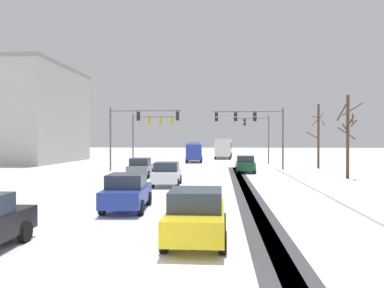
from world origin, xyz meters
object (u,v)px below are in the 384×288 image
car_white_third (167,174)px  car_dark_green_lead (245,164)px  traffic_signal_far_left (149,127)px  bare_tree_sidewalk_mid (348,134)px  car_yellow_cab_fifth (196,215)px  car_grey_second (141,167)px  car_blue_fourth (127,192)px  bare_tree_sidewalk_far (318,135)px  traffic_signal_near_left (135,125)px  traffic_signal_near_right (254,124)px  box_truck_delivery (194,150)px  traffic_signal_far_right (259,131)px  bus_oncoming (224,147)px

car_white_third → car_dark_green_lead: bearing=61.6°
traffic_signal_far_left → bare_tree_sidewalk_mid: (19.36, -16.41, -1.11)m
car_white_third → car_yellow_cab_fifth: bearing=-78.3°
car_grey_second → car_blue_fourth: bearing=-80.2°
traffic_signal_far_left → bare_tree_sidewalk_far: bearing=-12.1°
traffic_signal_near_left → car_grey_second: 7.75m
traffic_signal_near_right → box_truck_delivery: 16.76m
car_white_third → bare_tree_sidewalk_far: bare_tree_sidewalk_far is taller
traffic_signal_far_left → car_grey_second: bearing=-81.8°
car_blue_fourth → bare_tree_sidewalk_mid: size_ratio=0.62×
car_dark_green_lead → car_white_third: size_ratio=0.99×
traffic_signal_far_left → bare_tree_sidewalk_mid: 25.40m
traffic_signal_far_right → traffic_signal_near_left: bearing=-134.7°
traffic_signal_far_left → car_blue_fourth: (4.93, -31.36, -3.95)m
traffic_signal_far_left → box_truck_delivery: traffic_signal_far_left is taller
traffic_signal_far_right → car_blue_fourth: 36.76m
bus_oncoming → car_dark_green_lead: bearing=-86.3°
traffic_signal_far_left → car_yellow_cab_fifth: traffic_signal_far_left is taller
car_white_third → box_truck_delivery: 28.91m
bare_tree_sidewalk_mid → traffic_signal_near_right: bearing=129.2°
traffic_signal_far_left → box_truck_delivery: size_ratio=0.87×
traffic_signal_near_left → car_blue_fourth: (4.48, -21.36, -3.88)m
bus_oncoming → bare_tree_sidewalk_far: bare_tree_sidewalk_far is taller
car_white_third → car_blue_fourth: (-0.50, -9.09, 0.00)m
car_white_third → traffic_signal_near_right: bearing=63.2°
traffic_signal_far_right → bus_oncoming: (-4.72, 14.00, -2.35)m
traffic_signal_near_left → box_truck_delivery: traffic_signal_near_left is taller
traffic_signal_near_left → bare_tree_sidewalk_far: 20.41m
traffic_signal_near_left → traffic_signal_far_left: 10.01m
traffic_signal_near_right → car_blue_fourth: traffic_signal_near_right is taller
traffic_signal_near_left → car_yellow_cab_fifth: (7.93, -26.46, -3.88)m
bus_oncoming → traffic_signal_near_right: bearing=-83.4°
car_dark_green_lead → bare_tree_sidewalk_mid: 9.93m
traffic_signal_near_left → car_white_third: 13.80m
car_dark_green_lead → car_grey_second: size_ratio=0.99×
traffic_signal_far_right → car_grey_second: size_ratio=1.56×
traffic_signal_near_left → car_blue_fourth: traffic_signal_near_left is taller
car_dark_green_lead → car_yellow_cab_fifth: 25.52m
traffic_signal_far_right → car_blue_fourth: traffic_signal_far_right is taller
traffic_signal_near_left → box_truck_delivery: size_ratio=0.98×
car_grey_second → car_dark_green_lead: bearing=30.2°
car_white_third → car_blue_fourth: size_ratio=0.99×
traffic_signal_near_left → traffic_signal_far_right: same height
traffic_signal_near_left → car_white_third: (4.98, -12.27, -3.88)m
traffic_signal_far_right → car_yellow_cab_fifth: 41.06m
traffic_signal_near_left → car_dark_green_lead: 11.73m
traffic_signal_far_left → traffic_signal_near_left: bearing=-87.4°
traffic_signal_near_left → car_blue_fourth: 22.17m
car_yellow_cab_fifth → bus_oncoming: bus_oncoming is taller
traffic_signal_near_left → car_dark_green_lead: (11.01, -1.13, -3.88)m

